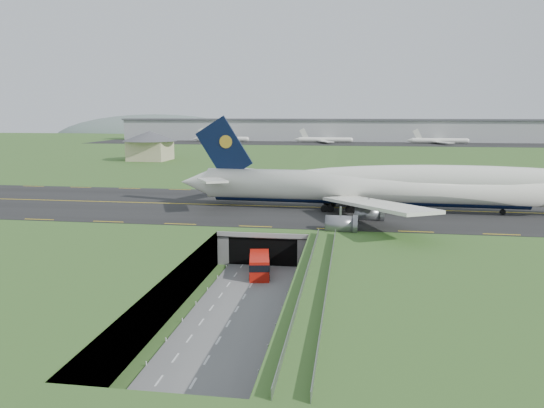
# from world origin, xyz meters

# --- Properties ---
(ground) EXTENTS (900.00, 900.00, 0.00)m
(ground) POSITION_xyz_m (0.00, 0.00, 0.00)
(ground) COLOR #355C24
(ground) RESTS_ON ground
(airfield_deck) EXTENTS (800.00, 800.00, 6.00)m
(airfield_deck) POSITION_xyz_m (0.00, 0.00, 3.00)
(airfield_deck) COLOR gray
(airfield_deck) RESTS_ON ground
(trench_road) EXTENTS (12.00, 75.00, 0.20)m
(trench_road) POSITION_xyz_m (0.00, -7.50, 0.10)
(trench_road) COLOR slate
(trench_road) RESTS_ON ground
(taxiway) EXTENTS (800.00, 44.00, 0.18)m
(taxiway) POSITION_xyz_m (0.00, 33.00, 6.09)
(taxiway) COLOR black
(taxiway) RESTS_ON airfield_deck
(tunnel_portal) EXTENTS (17.00, 22.30, 6.00)m
(tunnel_portal) POSITION_xyz_m (0.00, 16.71, 3.33)
(tunnel_portal) COLOR gray
(tunnel_portal) RESTS_ON ground
(guideway) EXTENTS (3.00, 53.00, 7.05)m
(guideway) POSITION_xyz_m (11.00, -19.11, 5.32)
(guideway) COLOR #A8A8A3
(guideway) RESTS_ON ground
(jumbo_jet) EXTENTS (95.21, 61.13, 20.23)m
(jumbo_jet) POSITION_xyz_m (24.58, 30.96, 11.44)
(jumbo_jet) COLOR white
(jumbo_jet) RESTS_ON ground
(shuttle_tram) EXTENTS (4.58, 8.85, 3.42)m
(shuttle_tram) POSITION_xyz_m (0.40, 2.42, 1.87)
(shuttle_tram) COLOR red
(shuttle_tram) RESTS_ON ground
(service_building) EXTENTS (23.28, 23.28, 12.45)m
(service_building) POSITION_xyz_m (-69.98, 135.58, 13.37)
(service_building) COLOR #C8BB90
(service_building) RESTS_ON ground
(cargo_terminal) EXTENTS (320.00, 67.00, 15.60)m
(cargo_terminal) POSITION_xyz_m (-0.02, 299.41, 13.96)
(cargo_terminal) COLOR #B2B2B2
(cargo_terminal) RESTS_ON ground
(distant_hills) EXTENTS (700.00, 91.00, 60.00)m
(distant_hills) POSITION_xyz_m (64.38, 430.00, -4.00)
(distant_hills) COLOR slate
(distant_hills) RESTS_ON ground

